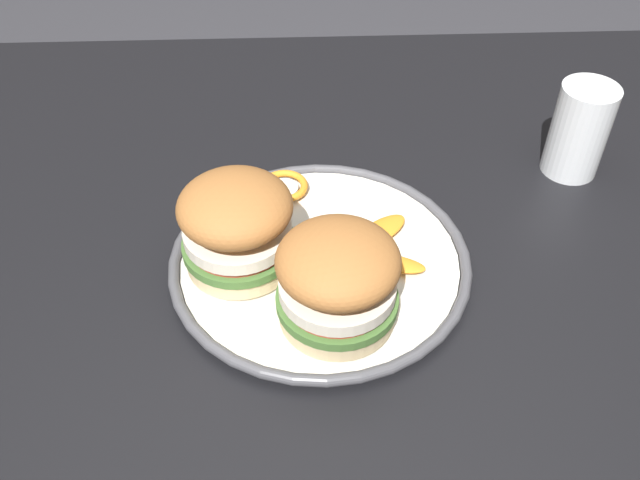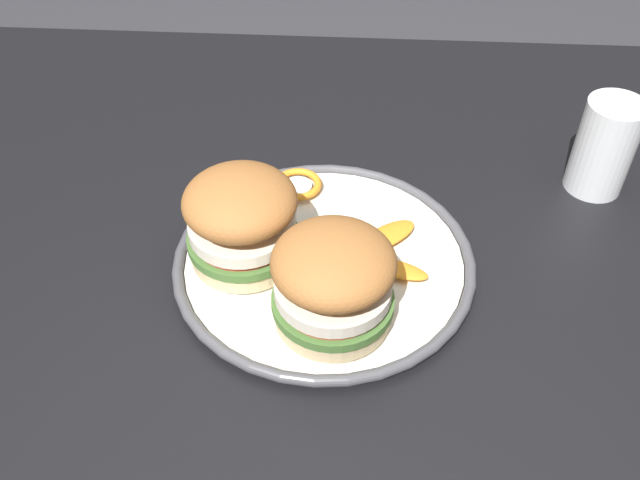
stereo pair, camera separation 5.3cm
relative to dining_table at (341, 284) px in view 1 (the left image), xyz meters
The scene contains 8 objects.
dining_table is the anchor object (origin of this frame).
dinner_plate 0.11m from the dining_table, 61.77° to the left, with size 0.32×0.32×0.02m.
sandwich_half_left 0.20m from the dining_table, 83.69° to the left, with size 0.16×0.16×0.10m.
sandwich_half_right 0.20m from the dining_table, 26.68° to the left, with size 0.16×0.16×0.10m.
orange_peel_curled 0.14m from the dining_table, 42.23° to the right, with size 0.07×0.07×0.01m.
orange_peel_strip_long 0.14m from the dining_table, 122.03° to the left, with size 0.08×0.04×0.01m.
orange_peel_strip_short 0.12m from the dining_table, 149.08° to the left, with size 0.08×0.07×0.01m.
drinking_glass 0.34m from the dining_table, 159.79° to the right, with size 0.07×0.07×0.12m.
Camera 1 is at (0.05, 0.56, 1.24)m, focal length 38.72 mm.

